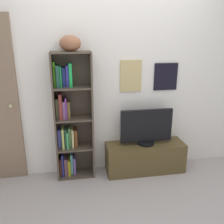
{
  "coord_description": "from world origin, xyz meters",
  "views": [
    {
      "loc": [
        -0.57,
        -1.97,
        1.8
      ],
      "look_at": [
        -0.07,
        0.85,
        0.89
      ],
      "focal_mm": 40.21,
      "sensor_mm": 36.0,
      "label": 1
    }
  ],
  "objects_px": {
    "bookshelf": "(70,120)",
    "football": "(70,43)",
    "television": "(146,128)",
    "tv_stand": "(145,157)"
  },
  "relations": [
    {
      "from": "football",
      "to": "tv_stand",
      "type": "height_order",
      "value": "football"
    },
    {
      "from": "bookshelf",
      "to": "television",
      "type": "relative_size",
      "value": 2.35
    },
    {
      "from": "television",
      "to": "football",
      "type": "bearing_deg",
      "value": 176.96
    },
    {
      "from": "bookshelf",
      "to": "football",
      "type": "xyz_separation_m",
      "value": [
        0.05,
        -0.03,
        0.92
      ]
    },
    {
      "from": "football",
      "to": "television",
      "type": "distance_m",
      "value": 1.4
    },
    {
      "from": "tv_stand",
      "to": "television",
      "type": "xyz_separation_m",
      "value": [
        -0.0,
        0.0,
        0.43
      ]
    },
    {
      "from": "television",
      "to": "bookshelf",
      "type": "bearing_deg",
      "value": 175.38
    },
    {
      "from": "bookshelf",
      "to": "football",
      "type": "relative_size",
      "value": 6.0
    },
    {
      "from": "bookshelf",
      "to": "football",
      "type": "distance_m",
      "value": 0.93
    },
    {
      "from": "bookshelf",
      "to": "football",
      "type": "height_order",
      "value": "football"
    }
  ]
}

